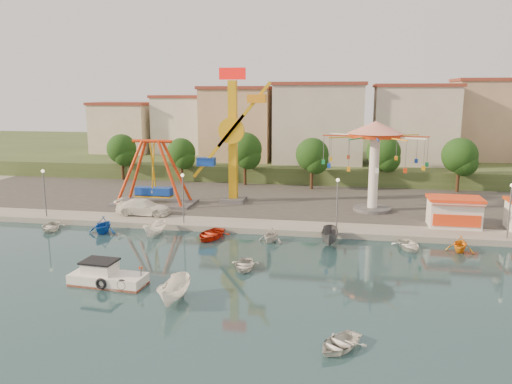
% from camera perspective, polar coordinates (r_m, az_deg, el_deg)
% --- Properties ---
extents(ground, '(200.00, 200.00, 0.00)m').
position_cam_1_polar(ground, '(39.67, -3.09, -9.63)').
color(ground, '#143037').
rests_on(ground, ground).
extents(quay_deck, '(200.00, 100.00, 0.60)m').
position_cam_1_polar(quay_deck, '(99.38, 5.16, 3.24)').
color(quay_deck, '#9E998E').
rests_on(quay_deck, ground).
extents(asphalt_pad, '(90.00, 28.00, 0.01)m').
position_cam_1_polar(asphalt_pad, '(67.96, 2.73, -0.22)').
color(asphalt_pad, '#4C4944').
rests_on(asphalt_pad, quay_deck).
extents(hill_terrace, '(200.00, 60.00, 3.00)m').
position_cam_1_polar(hill_terrace, '(104.16, 5.43, 4.27)').
color(hill_terrace, '#384C26').
rests_on(hill_terrace, ground).
extents(pirate_ship_ride, '(10.00, 5.00, 8.00)m').
position_cam_1_polar(pirate_ship_ride, '(62.32, -11.65, 2.05)').
color(pirate_ship_ride, '#59595E').
rests_on(pirate_ship_ride, quay_deck).
extents(kamikaze_tower, '(6.66, 3.10, 16.50)m').
position_cam_1_polar(kamikaze_tower, '(61.70, -2.40, 6.02)').
color(kamikaze_tower, '#59595E').
rests_on(kamikaze_tower, quay_deck).
extents(wave_swinger, '(11.60, 11.60, 10.40)m').
position_cam_1_polar(wave_swinger, '(58.67, 13.43, 5.16)').
color(wave_swinger, '#59595E').
rests_on(wave_swinger, quay_deck).
extents(booth_left, '(5.40, 3.78, 3.08)m').
position_cam_1_polar(booth_left, '(55.01, 21.70, -2.11)').
color(booth_left, white).
rests_on(booth_left, quay_deck).
extents(lamp_post_0, '(0.14, 0.14, 5.00)m').
position_cam_1_polar(lamp_post_0, '(59.94, -22.99, -0.24)').
color(lamp_post_0, '#59595E').
rests_on(lamp_post_0, quay_deck).
extents(lamp_post_1, '(0.14, 0.14, 5.00)m').
position_cam_1_polar(lamp_post_1, '(52.95, -8.33, -0.88)').
color(lamp_post_1, '#59595E').
rests_on(lamp_post_1, quay_deck).
extents(lamp_post_2, '(0.14, 0.14, 5.00)m').
position_cam_1_polar(lamp_post_2, '(50.26, 9.25, -1.56)').
color(lamp_post_2, '#59595E').
rests_on(lamp_post_2, quay_deck).
extents(lamp_post_3, '(0.14, 0.14, 5.00)m').
position_cam_1_polar(lamp_post_3, '(52.55, 26.98, -2.10)').
color(lamp_post_3, '#59595E').
rests_on(lamp_post_3, quay_deck).
extents(tree_0, '(4.60, 4.60, 7.19)m').
position_cam_1_polar(tree_0, '(81.28, -15.11, 4.78)').
color(tree_0, '#382314').
rests_on(tree_0, quay_deck).
extents(tree_1, '(4.35, 4.35, 6.80)m').
position_cam_1_polar(tree_1, '(76.89, -8.55, 4.48)').
color(tree_1, '#382314').
rests_on(tree_1, quay_deck).
extents(tree_2, '(5.02, 5.02, 7.85)m').
position_cam_1_polar(tree_2, '(73.78, -1.28, 4.88)').
color(tree_2, '#382314').
rests_on(tree_2, quay_deck).
extents(tree_3, '(4.68, 4.68, 7.32)m').
position_cam_1_polar(tree_3, '(71.07, 6.44, 4.28)').
color(tree_3, '#382314').
rests_on(tree_3, quay_deck).
extents(tree_4, '(4.86, 4.86, 7.60)m').
position_cam_1_polar(tree_4, '(74.06, 14.37, 4.43)').
color(tree_4, '#382314').
rests_on(tree_4, quay_deck).
extents(tree_5, '(4.83, 4.83, 7.54)m').
position_cam_1_polar(tree_5, '(73.67, 22.25, 3.87)').
color(tree_5, '#382314').
rests_on(tree_5, quay_deck).
extents(building_0, '(9.26, 9.53, 11.87)m').
position_cam_1_polar(building_0, '(92.38, -16.98, 7.57)').
color(building_0, beige).
rests_on(building_0, hill_terrace).
extents(building_1, '(12.33, 9.01, 8.63)m').
position_cam_1_polar(building_1, '(92.67, -8.72, 6.94)').
color(building_1, silver).
rests_on(building_1, hill_terrace).
extents(building_2, '(11.95, 9.28, 11.23)m').
position_cam_1_polar(building_2, '(89.76, -0.59, 7.76)').
color(building_2, tan).
rests_on(building_2, hill_terrace).
extents(building_3, '(12.59, 10.50, 9.20)m').
position_cam_1_polar(building_3, '(85.14, 8.23, 6.77)').
color(building_3, beige).
rests_on(building_3, hill_terrace).
extents(building_4, '(10.75, 9.23, 9.24)m').
position_cam_1_polar(building_4, '(89.08, 17.05, 6.60)').
color(building_4, beige).
rests_on(building_4, hill_terrace).
extents(building_5, '(12.77, 10.96, 11.21)m').
position_cam_1_polar(building_5, '(89.73, 25.74, 6.64)').
color(building_5, tan).
rests_on(building_5, hill_terrace).
extents(cabin_motorboat, '(5.84, 2.56, 2.01)m').
position_cam_1_polar(cabin_motorboat, '(39.52, -16.72, -9.36)').
color(cabin_motorboat, white).
rests_on(cabin_motorboat, ground).
extents(rowboat_a, '(2.64, 3.49, 0.68)m').
position_cam_1_polar(rowboat_a, '(41.12, -1.36, -8.34)').
color(rowboat_a, beige).
rests_on(rowboat_a, ground).
extents(rowboat_b, '(3.77, 4.06, 0.69)m').
position_cam_1_polar(rowboat_b, '(29.61, 9.47, -16.69)').
color(rowboat_b, silver).
rests_on(rowboat_b, ground).
extents(skiff, '(1.74, 4.30, 1.64)m').
position_cam_1_polar(skiff, '(35.28, -9.28, -11.07)').
color(skiff, white).
rests_on(skiff, ground).
extents(van, '(6.16, 2.66, 1.77)m').
position_cam_1_polar(van, '(57.59, -12.74, -1.70)').
color(van, white).
rests_on(van, quay_deck).
extents(moored_boat_0, '(3.47, 4.13, 0.73)m').
position_cam_1_polar(moored_boat_0, '(56.57, -22.40, -3.69)').
color(moored_boat_0, beige).
rests_on(moored_boat_0, ground).
extents(moored_boat_1, '(2.99, 3.41, 1.72)m').
position_cam_1_polar(moored_boat_1, '(53.54, -17.12, -3.59)').
color(moored_boat_1, '#1451B5').
rests_on(moored_boat_1, ground).
extents(moored_boat_2, '(1.92, 3.80, 1.40)m').
position_cam_1_polar(moored_boat_2, '(51.27, -11.48, -4.15)').
color(moored_boat_2, white).
rests_on(moored_boat_2, ground).
extents(moored_boat_3, '(3.84, 4.77, 0.88)m').
position_cam_1_polar(moored_boat_3, '(49.54, -5.25, -4.83)').
color(moored_boat_3, red).
rests_on(moored_boat_3, ground).
extents(moored_boat_4, '(3.06, 3.32, 1.45)m').
position_cam_1_polar(moored_boat_4, '(48.24, 1.75, -4.87)').
color(moored_boat_4, silver).
rests_on(moored_boat_4, ground).
extents(moored_boat_5, '(1.65, 4.26, 1.64)m').
position_cam_1_polar(moored_boat_5, '(47.75, 8.45, -5.05)').
color(moored_boat_5, '#525257').
rests_on(moored_boat_5, ground).
extents(moored_boat_6, '(3.23, 4.00, 0.73)m').
position_cam_1_polar(moored_boat_6, '(48.23, 17.05, -5.83)').
color(moored_boat_6, white).
rests_on(moored_boat_6, ground).
extents(moored_boat_7, '(3.12, 3.39, 1.50)m').
position_cam_1_polar(moored_boat_7, '(48.89, 22.31, -5.49)').
color(moored_boat_7, orange).
rests_on(moored_boat_7, ground).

